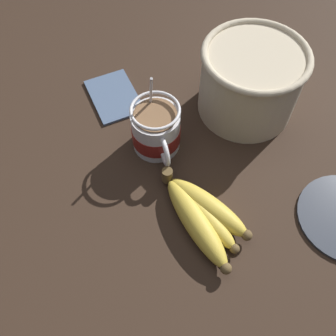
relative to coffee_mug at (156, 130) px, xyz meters
The scene contains 5 objects.
table 6.85cm from the coffee_mug, 10.67° to the right, with size 130.71×130.71×3.28cm.
coffee_mug is the anchor object (origin of this frame).
banana_bunch 18.68cm from the coffee_mug, ahead, with size 21.05×13.35×4.38cm.
woven_basket 21.48cm from the coffee_mug, 101.52° to the left, with size 20.90×20.90×15.01cm.
napkin 16.63cm from the coffee_mug, 159.78° to the right, with size 14.92×11.41×0.60cm.
Camera 1 is at (40.45, -9.98, 65.06)cm, focal length 40.00 mm.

